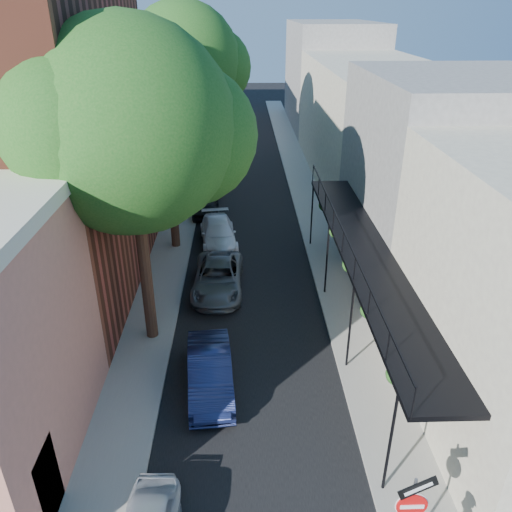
{
  "coord_description": "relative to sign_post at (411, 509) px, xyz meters",
  "views": [
    {
      "loc": [
        -0.29,
        -5.84,
        11.45
      ],
      "look_at": [
        0.22,
        11.29,
        2.8
      ],
      "focal_mm": 35.0,
      "sensor_mm": 36.0,
      "label": 1
    }
  ],
  "objects": [
    {
      "name": "parked_car_c",
      "position": [
        -4.56,
        12.52,
        -1.39
      ],
      "size": [
        2.24,
        4.68,
        1.29
      ],
      "primitive_type": "imported",
      "rotation": [
        0.0,
        0.0,
        -0.02
      ],
      "color": "#5B5F63",
      "rests_on": "ground"
    },
    {
      "name": "parked_car_e",
      "position": [
        -5.68,
        21.75,
        -1.38
      ],
      "size": [
        1.66,
        3.89,
        1.31
      ],
      "primitive_type": "imported",
      "rotation": [
        0.0,
        0.0,
        0.03
      ],
      "color": "black",
      "rests_on": "ground"
    },
    {
      "name": "road_surface",
      "position": [
        -3.16,
        29.03,
        -2.03
      ],
      "size": [
        6.0,
        64.0,
        0.01
      ],
      "primitive_type": "cube",
      "color": "black",
      "rests_on": "ground"
    },
    {
      "name": "oak_far",
      "position": [
        -6.51,
        26.3,
        6.22
      ],
      "size": [
        7.7,
        7.0,
        11.9
      ],
      "color": "#331E14",
      "rests_on": "ground"
    },
    {
      "name": "oak_near",
      "position": [
        -6.53,
        9.29,
        5.84
      ],
      "size": [
        7.48,
        6.8,
        11.42
      ],
      "color": "#331E14",
      "rests_on": "ground"
    },
    {
      "name": "parked_car_b",
      "position": [
        -4.58,
        6.12,
        -1.37
      ],
      "size": [
        1.78,
        4.18,
        1.34
      ],
      "primitive_type": "imported",
      "rotation": [
        0.0,
        0.0,
        0.09
      ],
      "color": "#161E47",
      "rests_on": "ground"
    },
    {
      "name": "sidewalk_right",
      "position": [
        0.84,
        29.03,
        -1.98
      ],
      "size": [
        2.0,
        64.0,
        0.12
      ],
      "primitive_type": "cube",
      "color": "gray",
      "rests_on": "ground"
    },
    {
      "name": "parked_car_f",
      "position": [
        -5.41,
        25.74,
        -1.45
      ],
      "size": [
        1.34,
        3.58,
        1.17
      ],
      "primitive_type": "imported",
      "rotation": [
        0.0,
        0.0,
        -0.03
      ],
      "color": "gray",
      "rests_on": "ground"
    },
    {
      "name": "oak_mid",
      "position": [
        -6.58,
        17.26,
        5.02
      ],
      "size": [
        6.6,
        6.0,
        10.2
      ],
      "color": "#331E14",
      "rests_on": "ground"
    },
    {
      "name": "sidewalk_left",
      "position": [
        -7.16,
        29.03,
        -1.98
      ],
      "size": [
        2.0,
        64.0,
        0.12
      ],
      "primitive_type": "cube",
      "color": "gray",
      "rests_on": "ground"
    },
    {
      "name": "buildings_left",
      "position": [
        -12.46,
        27.79,
        2.9
      ],
      "size": [
        10.1,
        59.1,
        12.0
      ],
      "color": "tan",
      "rests_on": "ground"
    },
    {
      "name": "parked_car_d",
      "position": [
        -4.73,
        17.33,
        -1.4
      ],
      "size": [
        2.3,
        4.57,
        1.27
      ],
      "primitive_type": "imported",
      "rotation": [
        0.0,
        0.0,
        0.12
      ],
      "color": "white",
      "rests_on": "ground"
    },
    {
      "name": "buildings_right",
      "position": [
        5.83,
        28.51,
        2.39
      ],
      "size": [
        9.8,
        55.0,
        10.0
      ],
      "color": "beige",
      "rests_on": "ground"
    },
    {
      "name": "sign_post",
      "position": [
        0.0,
        0.0,
        0.0
      ],
      "size": [
        0.89,
        0.17,
        2.99
      ],
      "color": "#595B60",
      "rests_on": "ground"
    }
  ]
}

